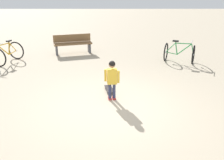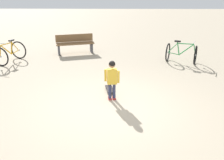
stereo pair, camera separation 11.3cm
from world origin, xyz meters
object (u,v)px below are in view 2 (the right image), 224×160
(skateboard, at_px, (110,89))
(bicycle_far, at_px, (181,53))
(child_person, at_px, (112,76))
(bicycle_mid, at_px, (10,53))
(street_bench, at_px, (75,44))

(skateboard, distance_m, bicycle_far, 3.81)
(child_person, relative_size, bicycle_mid, 0.86)
(bicycle_far, relative_size, street_bench, 0.76)
(skateboard, relative_size, bicycle_mid, 0.47)
(child_person, distance_m, bicycle_mid, 5.09)
(skateboard, xyz_separation_m, bicycle_mid, (3.86, -2.67, 0.32))
(child_person, height_order, skateboard, child_person)
(bicycle_mid, bearing_deg, street_bench, -148.74)
(child_person, bearing_deg, street_bench, -70.11)
(bicycle_mid, height_order, bicycle_far, same)
(bicycle_mid, relative_size, street_bench, 0.74)
(street_bench, bearing_deg, bicycle_far, 162.53)
(child_person, bearing_deg, skateboard, -81.87)
(bicycle_far, xyz_separation_m, street_bench, (4.24, -1.33, 0.04))
(bicycle_far, bearing_deg, child_person, 51.78)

